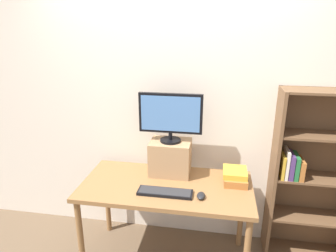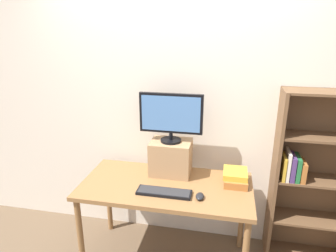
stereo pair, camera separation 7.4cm
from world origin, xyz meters
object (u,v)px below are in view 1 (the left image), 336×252
at_px(bookshelf_unit, 312,176).
at_px(computer_mouse, 201,196).
at_px(computer_monitor, 170,116).
at_px(book_stack, 235,176).
at_px(riser_box, 170,157).
at_px(keyboard, 165,192).
at_px(desk, 166,193).

height_order(bookshelf_unit, computer_mouse, bookshelf_unit).
bearing_deg(computer_monitor, bookshelf_unit, 5.53).
bearing_deg(book_stack, riser_box, 172.91).
relative_size(keyboard, book_stack, 1.72).
distance_m(computer_monitor, book_stack, 0.75).
xyz_separation_m(riser_box, computer_monitor, (0.00, -0.00, 0.39)).
xyz_separation_m(desk, book_stack, (0.57, 0.14, 0.14)).
bearing_deg(riser_box, computer_mouse, -50.91).
height_order(desk, computer_monitor, computer_monitor).
xyz_separation_m(bookshelf_unit, computer_monitor, (-1.24, -0.12, 0.52)).
xyz_separation_m(keyboard, book_stack, (0.55, 0.29, 0.04)).
distance_m(computer_mouse, book_stack, 0.40).
relative_size(keyboard, computer_mouse, 4.18).
relative_size(bookshelf_unit, computer_mouse, 14.98).
distance_m(bookshelf_unit, riser_box, 1.25).
bearing_deg(book_stack, computer_monitor, 173.06).
height_order(computer_monitor, book_stack, computer_monitor).
bearing_deg(bookshelf_unit, desk, -165.15).
height_order(keyboard, book_stack, book_stack).
bearing_deg(keyboard, book_stack, 27.52).
bearing_deg(bookshelf_unit, riser_box, -174.54).
distance_m(riser_box, computer_mouse, 0.49).
bearing_deg(riser_box, bookshelf_unit, 5.46).
xyz_separation_m(riser_box, computer_mouse, (0.30, -0.37, -0.13)).
height_order(riser_box, book_stack, riser_box).
relative_size(bookshelf_unit, riser_box, 4.40).
height_order(bookshelf_unit, computer_monitor, bookshelf_unit).
xyz_separation_m(desk, computer_monitor, (-0.00, 0.21, 0.62)).
height_order(desk, riser_box, riser_box).
xyz_separation_m(desk, bookshelf_unit, (1.24, 0.33, 0.10)).
height_order(bookshelf_unit, keyboard, bookshelf_unit).
xyz_separation_m(computer_monitor, book_stack, (0.57, -0.07, -0.48)).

